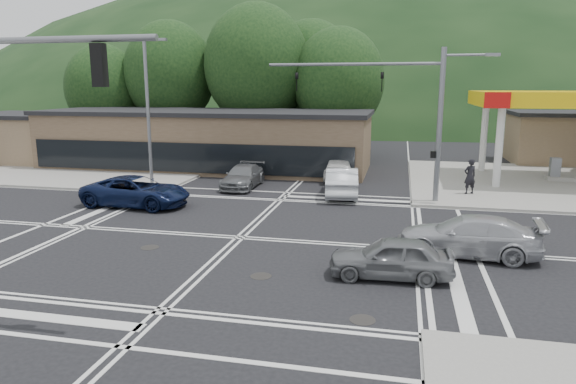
% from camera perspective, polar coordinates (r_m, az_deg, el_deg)
% --- Properties ---
extents(ground, '(120.00, 120.00, 0.00)m').
position_cam_1_polar(ground, '(21.23, -5.37, -5.07)').
color(ground, black).
rests_on(ground, ground).
extents(sidewalk_ne, '(16.00, 16.00, 0.15)m').
position_cam_1_polar(sidewalk_ne, '(35.93, 26.27, 0.86)').
color(sidewalk_ne, gray).
rests_on(sidewalk_ne, ground).
extents(sidewalk_nw, '(16.00, 16.00, 0.15)m').
position_cam_1_polar(sidewalk_nw, '(40.84, -19.17, 2.61)').
color(sidewalk_nw, gray).
rests_on(sidewalk_nw, ground).
extents(commercial_row, '(24.00, 8.00, 4.00)m').
position_cam_1_polar(commercial_row, '(39.25, -9.03, 5.61)').
color(commercial_row, brown).
rests_on(commercial_row, ground).
extents(commercial_nw, '(8.00, 7.00, 3.60)m').
position_cam_1_polar(commercial_nw, '(47.49, -27.38, 5.25)').
color(commercial_nw, '#846B4F').
rests_on(commercial_nw, ground).
extents(hill_north, '(252.00, 126.00, 140.00)m').
position_cam_1_polar(hill_north, '(109.68, 9.23, 8.46)').
color(hill_north, black).
rests_on(hill_north, ground).
extents(tree_n_a, '(8.00, 8.00, 11.75)m').
position_cam_1_polar(tree_n_a, '(47.85, -12.98, 12.72)').
color(tree_n_a, '#382619').
rests_on(tree_n_a, ground).
extents(tree_n_b, '(9.00, 9.00, 12.98)m').
position_cam_1_polar(tree_n_b, '(45.06, -3.50, 13.89)').
color(tree_n_b, '#382619').
rests_on(tree_n_b, ground).
extents(tree_n_c, '(7.60, 7.60, 10.87)m').
position_cam_1_polar(tree_n_c, '(43.65, 5.61, 12.22)').
color(tree_n_c, '#382619').
rests_on(tree_n_c, ground).
extents(tree_n_d, '(6.80, 6.80, 9.76)m').
position_cam_1_polar(tree_n_d, '(49.82, -19.77, 10.79)').
color(tree_n_d, '#382619').
rests_on(tree_n_d, ground).
extents(tree_n_e, '(8.40, 8.40, 11.98)m').
position_cam_1_polar(tree_n_e, '(48.05, 2.57, 13.00)').
color(tree_n_e, '#382619').
rests_on(tree_n_e, ground).
extents(streetlight_nw, '(2.50, 0.25, 9.00)m').
position_cam_1_polar(streetlight_nw, '(31.94, -15.24, 9.44)').
color(streetlight_nw, slate).
rests_on(streetlight_nw, ground).
extents(signal_mast_ne, '(11.65, 0.30, 8.00)m').
position_cam_1_polar(signal_mast_ne, '(27.55, 13.98, 9.24)').
color(signal_mast_ne, slate).
rests_on(signal_mast_ne, ground).
extents(car_blue_west, '(5.66, 2.83, 1.54)m').
position_cam_1_polar(car_blue_west, '(27.56, -16.50, 0.07)').
color(car_blue_west, '#0C1637').
rests_on(car_blue_west, ground).
extents(car_grey_center, '(4.05, 1.80, 1.35)m').
position_cam_1_polar(car_grey_center, '(17.04, 11.34, -7.15)').
color(car_grey_center, slate).
rests_on(car_grey_center, ground).
extents(car_silver_east, '(5.25, 2.52, 1.48)m').
position_cam_1_polar(car_silver_east, '(19.94, 19.39, -4.61)').
color(car_silver_east, '#A5A6AC').
rests_on(car_silver_east, ground).
extents(car_queue_a, '(2.27, 5.11, 1.63)m').
position_cam_1_polar(car_queue_a, '(28.99, 6.00, 1.15)').
color(car_queue_a, silver).
rests_on(car_queue_a, ground).
extents(car_queue_b, '(2.25, 4.89, 1.62)m').
position_cam_1_polar(car_queue_b, '(33.97, 5.75, 2.73)').
color(car_queue_b, silver).
rests_on(car_queue_b, ground).
extents(car_northbound, '(1.96, 4.66, 1.34)m').
position_cam_1_polar(car_northbound, '(31.41, -5.01, 1.74)').
color(car_northbound, slate).
rests_on(car_northbound, ground).
extents(pedestrian, '(0.86, 0.75, 1.97)m').
position_cam_1_polar(pedestrian, '(30.43, 19.56, 1.66)').
color(pedestrian, black).
rests_on(pedestrian, sidewalk_ne).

